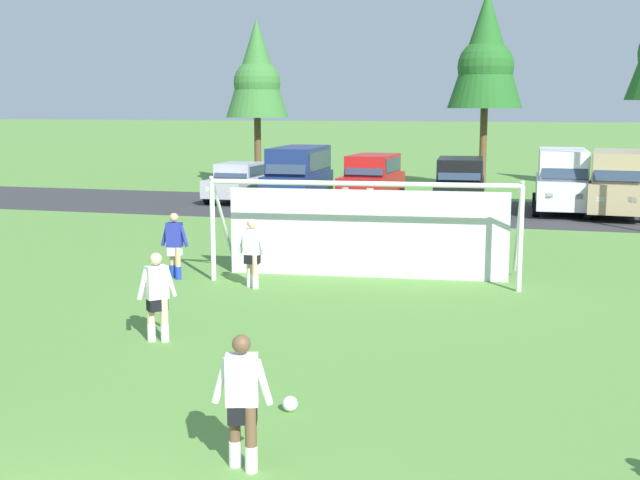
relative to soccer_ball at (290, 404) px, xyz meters
The scene contains 16 objects.
ground_plane 10.54m from the soccer_ball, 96.70° to the left, with size 400.00×400.00×0.00m, color #598C3D.
parking_lot_strip 23.02m from the soccer_ball, 93.06° to the left, with size 52.00×8.40×0.01m, color #333335.
soccer_ball is the anchor object (origin of this frame).
soccer_goal 9.20m from the soccer_ball, 95.56° to the left, with size 7.57×2.63×2.57m.
player_striker_near 9.63m from the soccer_ball, 124.58° to the left, with size 0.75×0.30×1.64m.
player_midfield_center 2.06m from the soccer_ball, 89.41° to the right, with size 0.75×0.34×1.64m.
player_defender_far 8.12m from the soccer_ball, 113.62° to the left, with size 0.73×0.30×1.64m.
player_trailing_back 4.38m from the soccer_ball, 141.11° to the left, with size 0.61×0.55×1.64m.
parked_car_slot_far_left 25.92m from the soccer_ball, 112.32° to the left, with size 2.19×4.28×1.72m.
parked_car_slot_left 23.95m from the soccer_ball, 106.45° to the left, with size 2.30×4.85×2.52m.
parked_car_slot_center_left 24.56m from the soccer_ball, 99.04° to the left, with size 2.31×4.69×2.16m.
parked_car_slot_center 22.91m from the soccer_ball, 89.98° to the left, with size 2.40×4.73×2.16m.
parked_car_slot_center_right 24.08m from the soccer_ball, 80.52° to the left, with size 2.28×4.84×2.52m.
parked_car_slot_right 23.95m from the soccer_ball, 75.50° to the left, with size 2.46×4.93×2.52m.
tree_left_edge 33.49m from the soccer_ball, 110.27° to the left, with size 3.26×3.26×8.70m.
tree_mid_left 32.50m from the soccer_ball, 89.59° to the left, with size 3.70×3.70×9.86m.
Camera 1 is at (4.57, -6.08, 4.26)m, focal length 46.55 mm.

